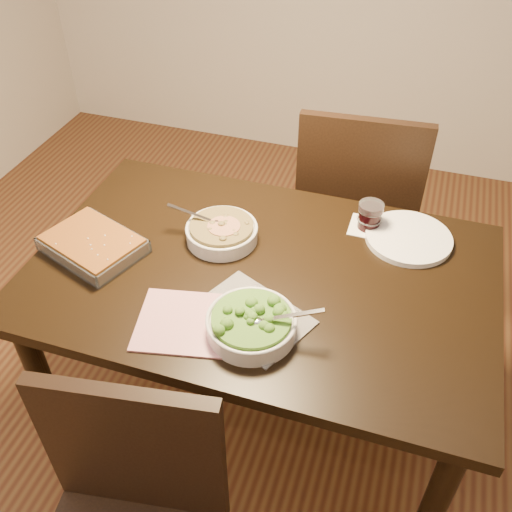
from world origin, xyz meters
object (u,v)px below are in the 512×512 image
Objects in this scene: broccoli_bowl at (251,324)px; wine_tumbler at (370,215)px; table at (261,293)px; baking_dish at (93,245)px; stew_bowl at (222,232)px; chair_far at (357,203)px; dinner_plate at (409,238)px.

wine_tumbler is at bearing 67.99° from broccoli_bowl.
broccoli_bowl is (0.05, -0.25, 0.13)m from table.
stew_bowl is at bearing 46.27° from baking_dish.
wine_tumbler reaches higher than baking_dish.
table is 3.97× the size of baking_dish.
chair_far is (-0.09, 0.40, -0.24)m from wine_tumbler.
wine_tumbler is at bearing 48.56° from table.
chair_far is at bearing 59.74° from stew_bowl.
table is at bearing 28.29° from baking_dish.
wine_tumbler is 0.47m from chair_far.
broccoli_bowl is 1.00× the size of dinner_plate.
chair_far is at bearing 117.58° from dinner_plate.
broccoli_bowl is at bearing 3.80° from baking_dish.
stew_bowl is 0.60m from dinner_plate.
wine_tumbler reaches higher than table.
baking_dish is (-0.36, -0.18, -0.01)m from stew_bowl.
stew_bowl is 0.41m from baking_dish.
stew_bowl reaches higher than table.
baking_dish is 1.28× the size of dinner_plate.
baking_dish is at bearing 43.13° from chair_far.
table is at bearing -31.70° from stew_bowl.
baking_dish is at bearing -159.03° from dinner_plate.
chair_far reaches higher than broccoli_bowl.
stew_bowl is 0.26× the size of chair_far.
broccoli_bowl is (0.21, -0.35, 0.00)m from stew_bowl.
broccoli_bowl is at bearing -78.64° from table.
wine_tumbler is 0.09× the size of chair_far.
table is at bearing 101.36° from broccoli_bowl.
baking_dish is 1.08m from chair_far.
table is at bearing 70.77° from chair_far.
chair_far reaches higher than wine_tumbler.
dinner_plate is at bearing 17.43° from stew_bowl.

